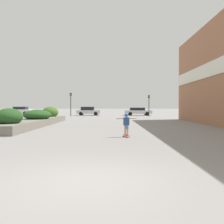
{
  "coord_description": "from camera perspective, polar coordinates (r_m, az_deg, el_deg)",
  "views": [
    {
      "loc": [
        0.5,
        -5.22,
        1.58
      ],
      "look_at": [
        0.39,
        19.09,
        1.01
      ],
      "focal_mm": 40.0,
      "sensor_mm": 36.0,
      "label": 1
    }
  ],
  "objects": [
    {
      "name": "skateboarder",
      "position": [
        12.78,
        3.55,
        -2.29
      ],
      "size": [
        1.03,
        0.26,
        1.12
      ],
      "rotation": [
        0.0,
        0.0,
        0.19
      ],
      "color": "tan",
      "rests_on": "skateboard"
    },
    {
      "name": "traffic_light_left",
      "position": [
        39.77,
        -9.15,
        2.63
      ],
      "size": [
        0.28,
        0.3,
        3.67
      ],
      "color": "black",
      "rests_on": "ground_plane"
    },
    {
      "name": "skateboard",
      "position": [
        12.85,
        3.55,
        -5.41
      ],
      "size": [
        0.33,
        0.77,
        0.1
      ],
      "rotation": [
        0.0,
        0.0,
        0.19
      ],
      "color": "maroon",
      "rests_on": "ground_plane"
    },
    {
      "name": "traffic_light_right",
      "position": [
        39.61,
        8.71,
        2.32
      ],
      "size": [
        0.28,
        0.3,
        3.31
      ],
      "color": "black",
      "rests_on": "ground_plane"
    },
    {
      "name": "car_center_right",
      "position": [
        43.21,
        -5.15,
        0.25
      ],
      "size": [
        4.04,
        2.01,
        1.48
      ],
      "rotation": [
        0.0,
        0.0,
        -1.57
      ],
      "color": "#BCBCC1",
      "rests_on": "ground_plane"
    },
    {
      "name": "car_rightmost",
      "position": [
        42.66,
        6.21,
        0.17
      ],
      "size": [
        4.54,
        1.99,
        1.34
      ],
      "rotation": [
        0.0,
        0.0,
        -1.57
      ],
      "color": "#BCBCC1",
      "rests_on": "ground_plane"
    },
    {
      "name": "ground_plane",
      "position": [
        5.48,
        -5.22,
        -15.44
      ],
      "size": [
        300.0,
        300.0,
        0.0
      ],
      "primitive_type": "plane",
      "color": "gray"
    },
    {
      "name": "planter_box",
      "position": [
        21.34,
        -16.73,
        -1.53
      ],
      "size": [
        2.26,
        14.68,
        1.53
      ],
      "color": "slate",
      "rests_on": "ground_plane"
    },
    {
      "name": "car_leftmost",
      "position": [
        46.02,
        22.59,
        0.29
      ],
      "size": [
        4.8,
        1.98,
        1.54
      ],
      "rotation": [
        0.0,
        0.0,
        1.57
      ],
      "color": "#BCBCC1",
      "rests_on": "ground_plane"
    },
    {
      "name": "car_center_left",
      "position": [
        46.32,
        -20.03,
        0.28
      ],
      "size": [
        3.91,
        1.92,
        1.49
      ],
      "rotation": [
        0.0,
        0.0,
        1.57
      ],
      "color": "silver",
      "rests_on": "ground_plane"
    }
  ]
}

